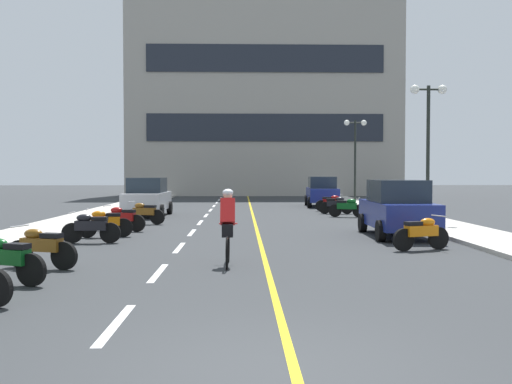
# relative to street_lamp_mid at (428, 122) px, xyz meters

# --- Properties ---
(ground_plane) EXTENTS (140.00, 140.00, 0.00)m
(ground_plane) POSITION_rel_street_lamp_mid_xyz_m (-7.13, 3.92, -4.05)
(ground_plane) COLOR #2D3033
(curb_left) EXTENTS (2.40, 72.00, 0.12)m
(curb_left) POSITION_rel_street_lamp_mid_xyz_m (-14.33, 6.92, -3.99)
(curb_left) COLOR #B7B2A8
(curb_left) RESTS_ON ground
(curb_right) EXTENTS (2.40, 72.00, 0.12)m
(curb_right) POSITION_rel_street_lamp_mid_xyz_m (0.07, 6.92, -3.99)
(curb_right) COLOR #B7B2A8
(curb_right) RESTS_ON ground
(lane_dash_0) EXTENTS (0.14, 2.20, 0.01)m
(lane_dash_0) POSITION_rel_street_lamp_mid_xyz_m (-9.13, -15.08, -4.05)
(lane_dash_0) COLOR silver
(lane_dash_0) RESTS_ON ground
(lane_dash_1) EXTENTS (0.14, 2.20, 0.01)m
(lane_dash_1) POSITION_rel_street_lamp_mid_xyz_m (-9.13, -11.08, -4.05)
(lane_dash_1) COLOR silver
(lane_dash_1) RESTS_ON ground
(lane_dash_2) EXTENTS (0.14, 2.20, 0.01)m
(lane_dash_2) POSITION_rel_street_lamp_mid_xyz_m (-9.13, -7.08, -4.05)
(lane_dash_2) COLOR silver
(lane_dash_2) RESTS_ON ground
(lane_dash_3) EXTENTS (0.14, 2.20, 0.01)m
(lane_dash_3) POSITION_rel_street_lamp_mid_xyz_m (-9.13, -3.08, -4.05)
(lane_dash_3) COLOR silver
(lane_dash_3) RESTS_ON ground
(lane_dash_4) EXTENTS (0.14, 2.20, 0.01)m
(lane_dash_4) POSITION_rel_street_lamp_mid_xyz_m (-9.13, 0.92, -4.05)
(lane_dash_4) COLOR silver
(lane_dash_4) RESTS_ON ground
(lane_dash_5) EXTENTS (0.14, 2.20, 0.01)m
(lane_dash_5) POSITION_rel_street_lamp_mid_xyz_m (-9.13, 4.92, -4.05)
(lane_dash_5) COLOR silver
(lane_dash_5) RESTS_ON ground
(lane_dash_6) EXTENTS (0.14, 2.20, 0.01)m
(lane_dash_6) POSITION_rel_street_lamp_mid_xyz_m (-9.13, 8.92, -4.05)
(lane_dash_6) COLOR silver
(lane_dash_6) RESTS_ON ground
(lane_dash_7) EXTENTS (0.14, 2.20, 0.01)m
(lane_dash_7) POSITION_rel_street_lamp_mid_xyz_m (-9.13, 12.92, -4.05)
(lane_dash_7) COLOR silver
(lane_dash_7) RESTS_ON ground
(lane_dash_8) EXTENTS (0.14, 2.20, 0.01)m
(lane_dash_8) POSITION_rel_street_lamp_mid_xyz_m (-9.13, 16.92, -4.05)
(lane_dash_8) COLOR silver
(lane_dash_8) RESTS_ON ground
(lane_dash_9) EXTENTS (0.14, 2.20, 0.01)m
(lane_dash_9) POSITION_rel_street_lamp_mid_xyz_m (-9.13, 20.92, -4.05)
(lane_dash_9) COLOR silver
(lane_dash_9) RESTS_ON ground
(lane_dash_10) EXTENTS (0.14, 2.20, 0.01)m
(lane_dash_10) POSITION_rel_street_lamp_mid_xyz_m (-9.13, 24.92, -4.05)
(lane_dash_10) COLOR silver
(lane_dash_10) RESTS_ON ground
(lane_dash_11) EXTENTS (0.14, 2.20, 0.01)m
(lane_dash_11) POSITION_rel_street_lamp_mid_xyz_m (-9.13, 28.92, -4.05)
(lane_dash_11) COLOR silver
(lane_dash_11) RESTS_ON ground
(centre_line_yellow) EXTENTS (0.12, 66.00, 0.01)m
(centre_line_yellow) POSITION_rel_street_lamp_mid_xyz_m (-6.88, 6.92, -4.05)
(centre_line_yellow) COLOR gold
(centre_line_yellow) RESTS_ON ground
(office_building) EXTENTS (24.67, 6.65, 20.06)m
(office_building) POSITION_rel_street_lamp_mid_xyz_m (-5.33, 31.18, 5.98)
(office_building) COLOR #9E998E
(office_building) RESTS_ON ground
(street_lamp_mid) EXTENTS (1.46, 0.36, 5.42)m
(street_lamp_mid) POSITION_rel_street_lamp_mid_xyz_m (0.00, 0.00, 0.00)
(street_lamp_mid) COLOR black
(street_lamp_mid) RESTS_ON curb_right
(street_lamp_far) EXTENTS (1.46, 0.36, 5.32)m
(street_lamp_far) POSITION_rel_street_lamp_mid_xyz_m (-0.13, 14.15, -0.06)
(street_lamp_far) COLOR black
(street_lamp_far) RESTS_ON curb_right
(parked_car_near) EXTENTS (1.98, 4.23, 1.82)m
(parked_car_near) POSITION_rel_street_lamp_mid_xyz_m (-2.41, -4.42, -3.14)
(parked_car_near) COLOR black
(parked_car_near) RESTS_ON ground
(parked_car_mid) EXTENTS (1.97, 4.23, 1.82)m
(parked_car_mid) POSITION_rel_street_lamp_mid_xyz_m (-11.87, 4.50, -3.14)
(parked_car_mid) COLOR black
(parked_car_mid) RESTS_ON ground
(parked_car_far) EXTENTS (2.10, 4.28, 1.82)m
(parked_car_far) POSITION_rel_street_lamp_mid_xyz_m (-2.52, 12.17, -3.14)
(parked_car_far) COLOR black
(parked_car_far) RESTS_ON ground
(motorcycle_1) EXTENTS (1.63, 0.81, 0.92)m
(motorcycle_1) POSITION_rel_street_lamp_mid_xyz_m (-11.73, -12.26, -3.58)
(motorcycle_1) COLOR black
(motorcycle_1) RESTS_ON ground
(motorcycle_2) EXTENTS (1.65, 0.76, 0.92)m
(motorcycle_2) POSITION_rel_street_lamp_mid_xyz_m (-11.70, -10.50, -3.58)
(motorcycle_2) COLOR black
(motorcycle_2) RESTS_ON ground
(motorcycle_3) EXTENTS (1.64, 0.79, 0.92)m
(motorcycle_3) POSITION_rel_street_lamp_mid_xyz_m (-2.67, -7.77, -3.58)
(motorcycle_3) COLOR black
(motorcycle_3) RESTS_ON ground
(motorcycle_4) EXTENTS (1.70, 0.60, 0.92)m
(motorcycle_4) POSITION_rel_street_lamp_mid_xyz_m (-11.81, -6.02, -3.58)
(motorcycle_4) COLOR black
(motorcycle_4) RESTS_ON ground
(motorcycle_5) EXTENTS (1.69, 0.62, 0.92)m
(motorcycle_5) POSITION_rel_street_lamp_mid_xyz_m (-11.75, -4.50, -3.58)
(motorcycle_5) COLOR black
(motorcycle_5) RESTS_ON ground
(motorcycle_6) EXTENTS (1.68, 0.65, 0.92)m
(motorcycle_6) POSITION_rel_street_lamp_mid_xyz_m (-11.61, -2.64, -3.58)
(motorcycle_6) COLOR black
(motorcycle_6) RESTS_ON ground
(motorcycle_7) EXTENTS (1.67, 0.70, 0.92)m
(motorcycle_7) POSITION_rel_street_lamp_mid_xyz_m (-11.30, 0.18, -3.58)
(motorcycle_7) COLOR black
(motorcycle_7) RESTS_ON ground
(motorcycle_8) EXTENTS (1.66, 0.73, 0.92)m
(motorcycle_8) POSITION_rel_street_lamp_mid_xyz_m (-2.54, 3.66, -3.58)
(motorcycle_8) COLOR black
(motorcycle_8) RESTS_ON ground
(motorcycle_9) EXTENTS (1.69, 0.61, 0.92)m
(motorcycle_9) POSITION_rel_street_lamp_mid_xyz_m (-2.71, 5.79, -3.58)
(motorcycle_9) COLOR black
(motorcycle_9) RESTS_ON ground
(motorcycle_10) EXTENTS (1.70, 0.60, 0.92)m
(motorcycle_10) POSITION_rel_street_lamp_mid_xyz_m (-2.64, 7.70, -3.58)
(motorcycle_10) COLOR black
(motorcycle_10) RESTS_ON ground
(cyclist_rider) EXTENTS (0.42, 1.77, 1.71)m
(cyclist_rider) POSITION_rel_street_lamp_mid_xyz_m (-7.73, -10.13, -3.17)
(cyclist_rider) COLOR black
(cyclist_rider) RESTS_ON ground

